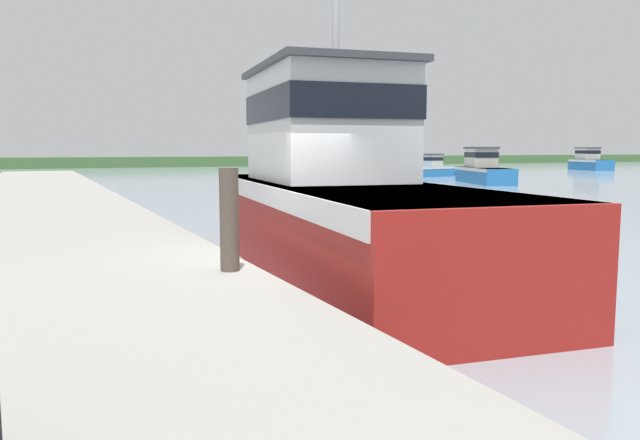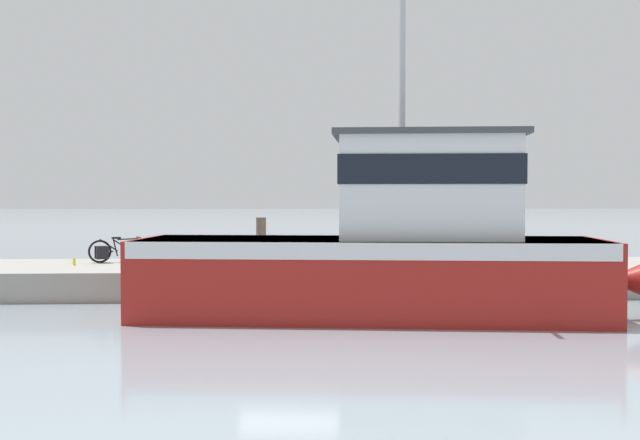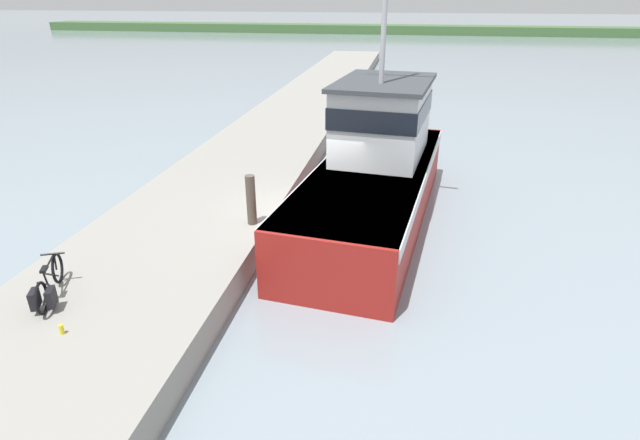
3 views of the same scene
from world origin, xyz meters
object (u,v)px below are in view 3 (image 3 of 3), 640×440
at_px(fishing_boat_main, 377,166).
at_px(bicycle_touring, 47,287).
at_px(water_bottle_by_bike, 62,329).
at_px(mooring_post, 251,200).

distance_m(fishing_boat_main, bicycle_touring, 9.03).
height_order(fishing_boat_main, bicycle_touring, fishing_boat_main).
bearing_deg(fishing_boat_main, water_bottle_by_bike, -114.53).
relative_size(fishing_boat_main, bicycle_touring, 7.05).
bearing_deg(water_bottle_by_bike, fishing_boat_main, 58.49).
distance_m(fishing_boat_main, water_bottle_by_bike, 9.25).
height_order(fishing_boat_main, water_bottle_by_bike, fishing_boat_main).
distance_m(bicycle_touring, mooring_post, 4.94).
relative_size(fishing_boat_main, mooring_post, 8.86).
distance_m(mooring_post, water_bottle_by_bike, 5.33).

